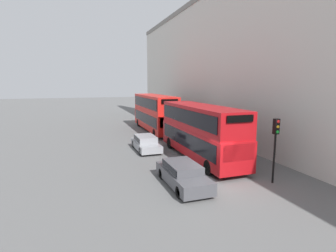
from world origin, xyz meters
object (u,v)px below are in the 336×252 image
Objects in this scene: car_hatchback at (146,142)px; pedestrian at (182,127)px; traffic_light at (276,137)px; bus_leading at (200,129)px; bus_second_in_queue at (155,111)px; car_dark_sedan at (183,174)px.

pedestrian is at bearing 46.96° from car_hatchback.
car_hatchback is 11.49m from traffic_light.
pedestrian is (6.11, 6.54, 0.04)m from car_hatchback.
bus_leading is at bearing -104.65° from pedestrian.
bus_second_in_queue reaches higher than pedestrian.
car_hatchback is (-3.40, 3.82, -1.62)m from bus_leading.
car_hatchback is 8.95m from pedestrian.
pedestrian is at bearing 75.35° from bus_leading.
bus_leading is at bearing 54.64° from car_dark_sedan.
pedestrian is (0.87, 16.55, -2.05)m from traffic_light.
car_dark_sedan is 2.92× the size of pedestrian.
traffic_light is at bearing -15.00° from car_dark_sedan.
car_hatchback is (-3.40, -8.85, -1.75)m from bus_second_in_queue.
car_dark_sedan is at bearing -111.96° from pedestrian.
bus_leading is 2.76× the size of traffic_light.
bus_leading is at bearing 106.50° from traffic_light.
car_dark_sedan is at bearing -125.36° from bus_leading.
traffic_light is (1.83, -18.86, 0.34)m from bus_second_in_queue.
car_hatchback is at bearing -133.04° from pedestrian.
bus_second_in_queue is at bearing 95.56° from traffic_light.
car_dark_sedan is at bearing -90.00° from car_hatchback.
bus_second_in_queue is at bearing 78.98° from car_dark_sedan.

